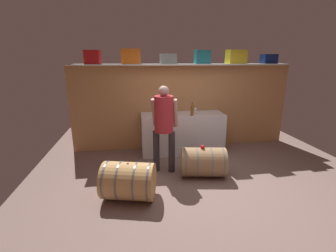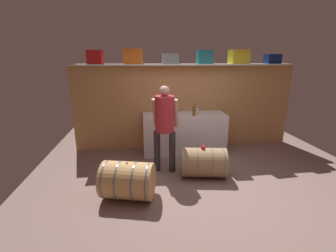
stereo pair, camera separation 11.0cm
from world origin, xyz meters
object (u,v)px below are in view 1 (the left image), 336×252
(wine_glass, at_px, (196,110))
(toolcase_grey, at_px, (168,59))
(toolcase_yellow, at_px, (236,57))
(work_cabinet, at_px, (182,133))
(toolcase_orange, at_px, (131,56))
(wine_bottle_amber, at_px, (192,110))
(winemaker_pouring, at_px, (164,120))
(wine_barrel_near, at_px, (203,162))
(wine_barrel_far, at_px, (129,181))
(toolcase_teal, at_px, (202,57))
(toolcase_navy, at_px, (269,59))
(toolcase_red, at_px, (92,57))
(red_funnel, at_px, (172,111))
(tasting_cup, at_px, (202,147))

(wine_glass, bearing_deg, toolcase_grey, 157.07)
(toolcase_yellow, xyz_separation_m, work_cabinet, (-1.30, -0.23, -1.73))
(toolcase_orange, height_order, wine_bottle_amber, toolcase_orange)
(toolcase_yellow, xyz_separation_m, wine_glass, (-1.00, -0.25, -1.17))
(wine_glass, distance_m, winemaker_pouring, 1.27)
(wine_barrel_near, bearing_deg, toolcase_yellow, 61.30)
(toolcase_orange, relative_size, work_cabinet, 0.21)
(wine_bottle_amber, bearing_deg, wine_barrel_far, -131.05)
(toolcase_teal, distance_m, work_cabinet, 1.81)
(toolcase_grey, distance_m, toolcase_teal, 0.79)
(toolcase_navy, bearing_deg, toolcase_red, 176.88)
(wine_bottle_amber, bearing_deg, red_funnel, 143.16)
(work_cabinet, distance_m, red_funnel, 0.58)
(wine_bottle_amber, bearing_deg, toolcase_yellow, 21.10)
(toolcase_orange, relative_size, winemaker_pouring, 0.24)
(toolcase_yellow, bearing_deg, wine_barrel_near, -131.68)
(toolcase_yellow, relative_size, wine_glass, 3.07)
(toolcase_teal, distance_m, toolcase_navy, 1.65)
(toolcase_orange, height_order, tasting_cup, toolcase_orange)
(toolcase_teal, bearing_deg, winemaker_pouring, -128.71)
(wine_barrel_far, height_order, tasting_cup, wine_barrel_far)
(wine_glass, bearing_deg, tasting_cup, -98.68)
(toolcase_red, height_order, toolcase_grey, toolcase_red)
(toolcase_orange, bearing_deg, wine_barrel_far, -89.11)
(work_cabinet, height_order, red_funnel, red_funnel)
(wine_bottle_amber, bearing_deg, toolcase_teal, 54.37)
(work_cabinet, xyz_separation_m, wine_barrel_far, (-1.24, -1.83, -0.16))
(toolcase_navy, distance_m, red_funnel, 2.63)
(toolcase_red, distance_m, toolcase_navy, 4.08)
(red_funnel, height_order, wine_barrel_near, red_funnel)
(toolcase_teal, relative_size, red_funnel, 2.54)
(toolcase_yellow, bearing_deg, toolcase_grey, 176.07)
(toolcase_grey, xyz_separation_m, work_cabinet, (0.30, -0.23, -1.69))
(toolcase_teal, bearing_deg, wine_glass, -123.21)
(toolcase_orange, xyz_separation_m, tasting_cup, (1.24, -1.50, -1.62))
(toolcase_teal, height_order, toolcase_yellow, toolcase_yellow)
(work_cabinet, bearing_deg, wine_barrel_far, -124.21)
(toolcase_grey, xyz_separation_m, wine_barrel_far, (-0.94, -2.06, -1.85))
(toolcase_red, height_order, toolcase_teal, toolcase_teal)
(toolcase_teal, distance_m, wine_bottle_amber, 1.26)
(tasting_cup, xyz_separation_m, winemaker_pouring, (-0.67, 0.31, 0.45))
(toolcase_yellow, bearing_deg, toolcase_teal, 176.07)
(toolcase_red, relative_size, toolcase_navy, 0.92)
(wine_glass, bearing_deg, toolcase_yellow, 14.24)
(wine_glass, bearing_deg, toolcase_navy, 7.89)
(toolcase_yellow, relative_size, wine_barrel_near, 0.48)
(wine_barrel_near, xyz_separation_m, winemaker_pouring, (-0.70, 0.31, 0.75))
(toolcase_red, xyz_separation_m, tasting_cup, (2.05, -1.50, -1.60))
(toolcase_navy, xyz_separation_m, work_cabinet, (-2.14, -0.23, -1.68))
(work_cabinet, relative_size, wine_barrel_far, 2.07)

